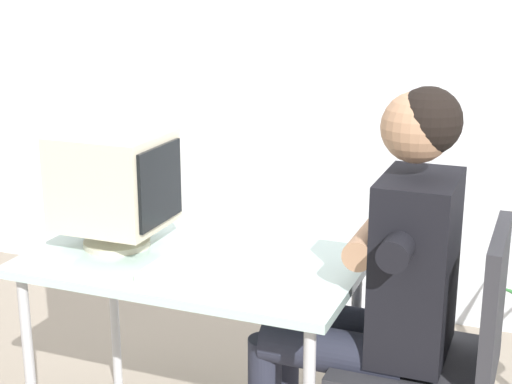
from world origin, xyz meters
TOP-DOWN VIEW (x-y plane):
  - wall_back at (0.30, 1.40)m, footprint 8.00×0.10m
  - desk at (0.00, 0.00)m, footprint 1.10×0.66m
  - crt_monitor at (-0.29, 0.01)m, footprint 0.36×0.32m
  - keyboard at (0.01, -0.03)m, footprint 0.18×0.46m
  - office_chair at (0.82, 0.03)m, footprint 0.47×0.47m
  - person_seated at (0.61, 0.03)m, footprint 0.74×0.54m

SIDE VIEW (x-z plane):
  - office_chair at x=0.82m, z-range 0.06..0.98m
  - desk at x=0.00m, z-range 0.29..1.01m
  - person_seated at x=0.61m, z-range 0.06..1.38m
  - keyboard at x=0.01m, z-range 0.72..0.75m
  - crt_monitor at x=-0.29m, z-range 0.75..1.14m
  - wall_back at x=0.30m, z-range 0.00..3.00m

